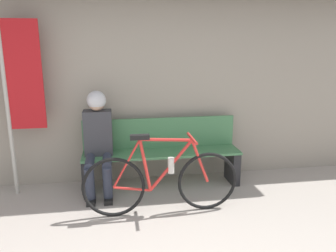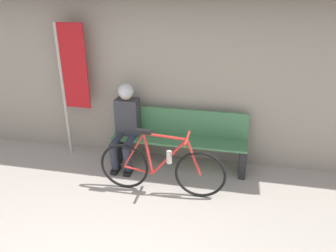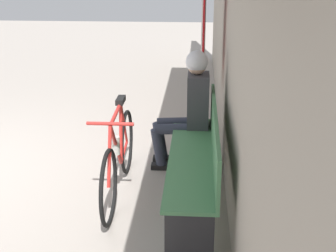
{
  "view_description": "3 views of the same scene",
  "coord_description": "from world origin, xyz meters",
  "px_view_note": "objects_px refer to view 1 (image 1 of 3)",
  "views": [
    {
      "loc": [
        -0.24,
        -1.43,
        1.79
      ],
      "look_at": [
        0.36,
        2.3,
        0.86
      ],
      "focal_mm": 35.0,
      "sensor_mm": 36.0,
      "label": 1
    },
    {
      "loc": [
        1.05,
        -1.78,
        2.6
      ],
      "look_at": [
        0.21,
        2.23,
        0.79
      ],
      "focal_mm": 35.0,
      "sensor_mm": 36.0,
      "label": 2
    },
    {
      "loc": [
        4.18,
        2.55,
        2.17
      ],
      "look_at": [
        0.19,
        2.28,
        0.7
      ],
      "focal_mm": 50.0,
      "sensor_mm": 36.0,
      "label": 3
    }
  ],
  "objects_px": {
    "park_bench_near": "(162,153)",
    "bicycle": "(162,181)",
    "banner_pole": "(19,88)",
    "person_seated": "(98,136)"
  },
  "relations": [
    {
      "from": "park_bench_near",
      "to": "bicycle",
      "type": "distance_m",
      "value": 0.76
    },
    {
      "from": "park_bench_near",
      "to": "bicycle",
      "type": "bearing_deg",
      "value": -97.91
    },
    {
      "from": "park_bench_near",
      "to": "banner_pole",
      "type": "xyz_separation_m",
      "value": [
        -1.67,
        0.03,
        0.89
      ]
    },
    {
      "from": "person_seated",
      "to": "park_bench_near",
      "type": "bearing_deg",
      "value": 7.83
    },
    {
      "from": "bicycle",
      "to": "banner_pole",
      "type": "height_order",
      "value": "banner_pole"
    },
    {
      "from": "bicycle",
      "to": "banner_pole",
      "type": "xyz_separation_m",
      "value": [
        -1.56,
        0.78,
        0.94
      ]
    },
    {
      "from": "person_seated",
      "to": "banner_pole",
      "type": "distance_m",
      "value": 1.06
    },
    {
      "from": "bicycle",
      "to": "banner_pole",
      "type": "distance_m",
      "value": 1.98
    },
    {
      "from": "person_seated",
      "to": "bicycle",
      "type": "bearing_deg",
      "value": -43.12
    },
    {
      "from": "banner_pole",
      "to": "bicycle",
      "type": "bearing_deg",
      "value": -26.41
    }
  ]
}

